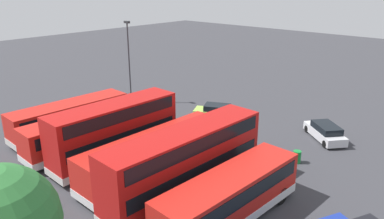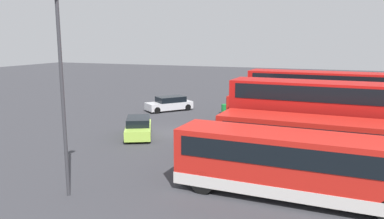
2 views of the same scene
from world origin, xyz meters
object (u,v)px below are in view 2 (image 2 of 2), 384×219
object	(u,v)px
bus_double_decker_fourth	(316,116)
car_hatchback_silver	(138,127)
bus_single_deck_near_end	(328,102)
bus_double_decker_second	(324,99)
bus_single_deck_third	(311,117)
box_truck_blue	(352,93)
waste_bin_yellow	(224,109)
bus_single_deck_fifth	(317,144)
lamp_post_tall	(62,82)
car_small_green	(170,104)
bus_single_deck_sixth	(293,163)

from	to	relation	value
bus_double_decker_fourth	car_hatchback_silver	xyz separation A→B (m)	(0.03, -12.29, -1.75)
bus_single_deck_near_end	bus_double_decker_second	bearing A→B (deg)	-3.78
bus_double_decker_second	bus_single_deck_third	distance (m)	3.76
box_truck_blue	waste_bin_yellow	world-z (taller)	box_truck_blue
bus_single_deck_fifth	waste_bin_yellow	xyz separation A→B (m)	(-13.87, -9.17, -1.15)
car_hatchback_silver	lamp_post_tall	xyz separation A→B (m)	(10.54, 2.25, 4.52)
bus_single_deck_fifth	box_truck_blue	world-z (taller)	box_truck_blue
bus_single_deck_third	box_truck_blue	distance (m)	13.85
lamp_post_tall	car_small_green	bearing A→B (deg)	-167.83
car_hatchback_silver	lamp_post_tall	distance (m)	11.68
bus_single_deck_near_end	box_truck_blue	distance (m)	6.61
bus_single_deck_near_end	bus_double_decker_fourth	world-z (taller)	bus_double_decker_fourth
bus_single_deck_third	waste_bin_yellow	bearing A→B (deg)	-128.65
bus_single_deck_near_end	bus_double_decker_second	distance (m)	3.75
bus_single_deck_third	bus_single_deck_sixth	distance (m)	10.98
bus_double_decker_second	bus_double_decker_fourth	size ratio (longest dim) A/B	1.15
box_truck_blue	waste_bin_yellow	size ratio (longest dim) A/B	8.27
bus_single_deck_sixth	car_small_green	world-z (taller)	bus_single_deck_sixth
bus_single_deck_third	waste_bin_yellow	world-z (taller)	bus_single_deck_third
bus_double_decker_fourth	bus_single_deck_sixth	world-z (taller)	bus_double_decker_fourth
bus_double_decker_fourth	bus_single_deck_fifth	world-z (taller)	bus_double_decker_fourth
box_truck_blue	waste_bin_yellow	bearing A→B (deg)	-58.94
bus_single_deck_sixth	car_hatchback_silver	size ratio (longest dim) A/B	2.35
bus_single_deck_near_end	car_small_green	bearing A→B (deg)	-86.91
bus_single_deck_sixth	car_hatchback_silver	distance (m)	13.84
box_truck_blue	waste_bin_yellow	distance (m)	13.29
bus_double_decker_second	bus_double_decker_fourth	bearing A→B (deg)	-1.25
bus_single_deck_fifth	car_hatchback_silver	world-z (taller)	bus_single_deck_fifth
box_truck_blue	bus_single_deck_fifth	bearing A→B (deg)	-5.98
bus_single_deck_fifth	car_small_green	xyz separation A→B (m)	(-13.61, -14.82, -0.92)
bus_single_deck_fifth	lamp_post_tall	world-z (taller)	lamp_post_tall
bus_single_deck_near_end	bus_single_deck_fifth	size ratio (longest dim) A/B	0.97
bus_single_deck_near_end	car_small_green	xyz separation A→B (m)	(0.81, -14.93, -0.92)
bus_single_deck_third	box_truck_blue	size ratio (longest dim) A/B	1.52
bus_single_deck_third	car_small_green	xyz separation A→B (m)	(-6.45, -14.03, -0.92)
lamp_post_tall	bus_single_deck_third	bearing A→B (deg)	146.51
lamp_post_tall	bus_single_deck_near_end	bearing A→B (deg)	154.28
bus_double_decker_fourth	bus_single_deck_sixth	size ratio (longest dim) A/B	0.97
bus_double_decker_fourth	waste_bin_yellow	bearing A→B (deg)	-139.89
car_small_green	waste_bin_yellow	xyz separation A→B (m)	(-0.25, 5.65, -0.23)
bus_double_decker_fourth	bus_single_deck_near_end	bearing A→B (deg)	177.92
bus_single_deck_third	car_hatchback_silver	distance (m)	12.44
bus_double_decker_fourth	bus_double_decker_second	bearing A→B (deg)	178.75
bus_single_deck_third	car_small_green	size ratio (longest dim) A/B	2.55
bus_single_deck_near_end	box_truck_blue	size ratio (longest dim) A/B	1.30
bus_double_decker_second	bus_double_decker_fourth	xyz separation A→B (m)	(7.45, -0.16, -0.00)
bus_single_deck_third	lamp_post_tall	distance (m)	17.65
lamp_post_tall	waste_bin_yellow	size ratio (longest dim) A/B	9.52
bus_single_deck_fifth	car_hatchback_silver	size ratio (longest dim) A/B	2.32
bus_single_deck_third	box_truck_blue	world-z (taller)	box_truck_blue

